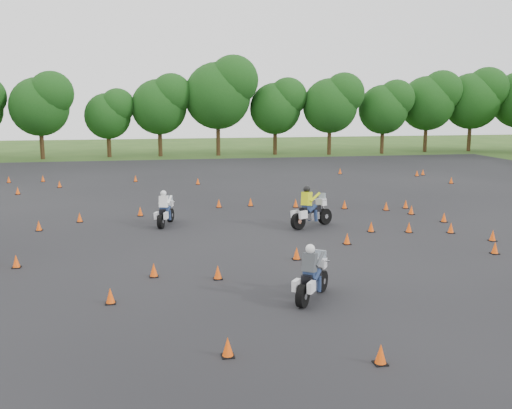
% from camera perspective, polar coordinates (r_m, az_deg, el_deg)
% --- Properties ---
extents(ground, '(140.00, 140.00, 0.00)m').
position_cam_1_polar(ground, '(22.31, 1.91, -4.85)').
color(ground, '#2D5119').
rests_on(ground, ground).
extents(asphalt_pad, '(62.00, 62.00, 0.00)m').
position_cam_1_polar(asphalt_pad, '(28.03, -0.76, -1.68)').
color(asphalt_pad, black).
rests_on(asphalt_pad, ground).
extents(treeline, '(87.27, 32.24, 11.10)m').
position_cam_1_polar(treeline, '(57.08, -1.84, 9.08)').
color(treeline, '#153F12').
rests_on(treeline, ground).
extents(traffic_cones, '(36.26, 33.00, 0.45)m').
position_cam_1_polar(traffic_cones, '(27.68, 0.48, -1.36)').
color(traffic_cones, '#FF520A').
rests_on(traffic_cones, asphalt_pad).
extents(rider_grey, '(1.89, 2.19, 1.72)m').
position_cam_1_polar(rider_grey, '(17.08, 5.71, -6.65)').
color(rider_grey, '#42464A').
rests_on(rider_grey, ground).
extents(rider_yellow, '(2.59, 1.92, 1.96)m').
position_cam_1_polar(rider_yellow, '(26.68, 5.68, -0.20)').
color(rider_yellow, '#D0DA13').
rests_on(rider_yellow, ground).
extents(rider_white, '(1.34, 2.30, 1.69)m').
position_cam_1_polar(rider_white, '(27.36, -9.02, -0.30)').
color(rider_white, white).
rests_on(rider_white, ground).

